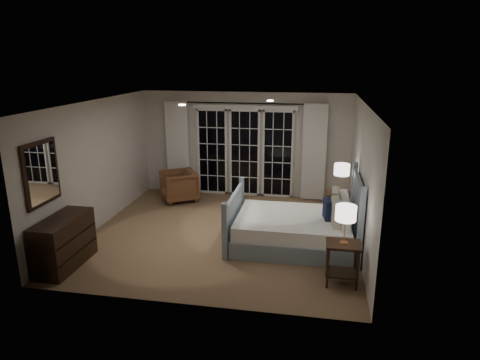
% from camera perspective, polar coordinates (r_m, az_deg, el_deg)
% --- Properties ---
extents(floor, '(5.00, 5.00, 0.00)m').
position_cam_1_polar(floor, '(8.33, -2.27, -7.12)').
color(floor, '#826046').
rests_on(floor, ground).
extents(ceiling, '(5.00, 5.00, 0.00)m').
position_cam_1_polar(ceiling, '(7.69, -2.48, 10.27)').
color(ceiling, silver).
rests_on(ceiling, wall_back).
extents(wall_left, '(0.02, 5.00, 2.50)m').
position_cam_1_polar(wall_left, '(8.80, -18.49, 1.91)').
color(wall_left, beige).
rests_on(wall_left, floor).
extents(wall_right, '(0.02, 5.00, 2.50)m').
position_cam_1_polar(wall_right, '(7.78, 15.91, 0.35)').
color(wall_right, beige).
rests_on(wall_right, floor).
extents(wall_back, '(5.00, 0.02, 2.50)m').
position_cam_1_polar(wall_back, '(10.31, 0.66, 4.73)').
color(wall_back, beige).
rests_on(wall_back, floor).
extents(wall_front, '(5.00, 0.02, 2.50)m').
position_cam_1_polar(wall_front, '(5.62, -7.94, -5.20)').
color(wall_front, beige).
rests_on(wall_front, floor).
extents(french_doors, '(2.50, 0.04, 2.20)m').
position_cam_1_polar(french_doors, '(10.30, 0.62, 3.81)').
color(french_doors, black).
rests_on(french_doors, wall_back).
extents(curtain_rod, '(3.50, 0.03, 0.03)m').
position_cam_1_polar(curtain_rod, '(10.06, 0.58, 10.21)').
color(curtain_rod, black).
rests_on(curtain_rod, wall_back).
extents(curtain_left, '(0.55, 0.10, 2.25)m').
position_cam_1_polar(curtain_left, '(10.61, -8.30, 4.34)').
color(curtain_left, silver).
rests_on(curtain_left, curtain_rod).
extents(curtain_right, '(0.55, 0.10, 2.25)m').
position_cam_1_polar(curtain_right, '(10.07, 9.85, 3.64)').
color(curtain_right, silver).
rests_on(curtain_right, curtain_rod).
extents(downlight_a, '(0.12, 0.12, 0.01)m').
position_cam_1_polar(downlight_a, '(8.15, 4.05, 10.50)').
color(downlight_a, white).
rests_on(downlight_a, ceiling).
extents(downlight_b, '(0.12, 0.12, 0.01)m').
position_cam_1_polar(downlight_b, '(7.47, -7.73, 9.89)').
color(downlight_b, white).
rests_on(downlight_b, ceiling).
extents(bed, '(2.22, 1.59, 1.29)m').
position_cam_1_polar(bed, '(7.78, 7.56, -6.36)').
color(bed, '#83929F').
rests_on(bed, floor).
extents(nightstand_left, '(0.51, 0.40, 0.66)m').
position_cam_1_polar(nightstand_left, '(6.58, 13.53, -9.99)').
color(nightstand_left, black).
rests_on(nightstand_left, floor).
extents(nightstand_right, '(0.53, 0.42, 0.68)m').
position_cam_1_polar(nightstand_right, '(8.81, 13.13, -3.07)').
color(nightstand_right, black).
rests_on(nightstand_right, floor).
extents(lamp_left, '(0.30, 0.30, 0.58)m').
position_cam_1_polar(lamp_left, '(6.32, 13.93, -4.37)').
color(lamp_left, tan).
rests_on(lamp_left, nightstand_left).
extents(lamp_right, '(0.30, 0.30, 0.59)m').
position_cam_1_polar(lamp_right, '(8.61, 13.43, 1.32)').
color(lamp_right, tan).
rests_on(lamp_right, nightstand_right).
extents(armchair, '(1.07, 1.07, 0.72)m').
position_cam_1_polar(armchair, '(10.17, -8.15, -0.78)').
color(armchair, brown).
rests_on(armchair, floor).
extents(dresser, '(0.50, 1.16, 0.83)m').
position_cam_1_polar(dresser, '(7.49, -22.44, -7.68)').
color(dresser, black).
rests_on(dresser, floor).
extents(mirror, '(0.05, 0.85, 1.00)m').
position_cam_1_polar(mirror, '(7.27, -24.96, 0.81)').
color(mirror, black).
rests_on(mirror, wall_left).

